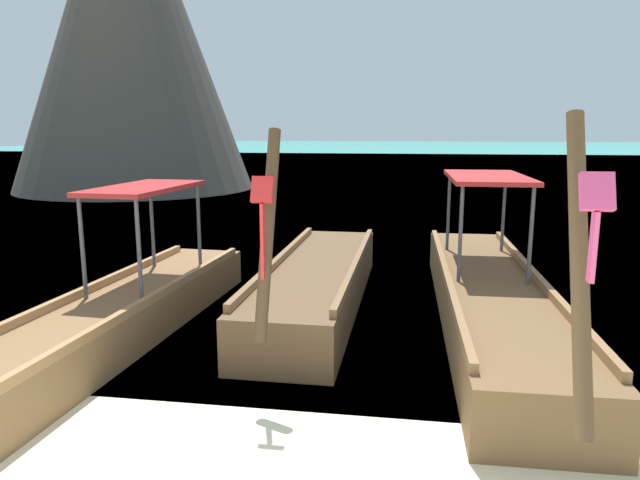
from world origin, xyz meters
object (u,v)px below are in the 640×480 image
at_px(longtail_boat_green_ribbon, 121,312).
at_px(longtail_boat_pink_ribbon, 490,297).
at_px(karst_rock, 122,27).
at_px(longtail_boat_red_ribbon, 318,284).

distance_m(longtail_boat_green_ribbon, longtail_boat_pink_ribbon, 4.76).
relative_size(longtail_boat_pink_ribbon, karst_rock, 0.52).
bearing_deg(karst_rock, longtail_boat_red_ribbon, -55.72).
distance_m(longtail_boat_green_ribbon, longtail_boat_red_ribbon, 2.78).
bearing_deg(karst_rock, longtail_boat_pink_ribbon, -51.03).
height_order(longtail_boat_green_ribbon, karst_rock, karst_rock).
xyz_separation_m(longtail_boat_red_ribbon, karst_rock, (-10.90, 15.99, 6.45)).
bearing_deg(longtail_boat_red_ribbon, karst_rock, 124.28).
height_order(longtail_boat_pink_ribbon, karst_rock, karst_rock).
height_order(longtail_boat_green_ribbon, longtail_boat_pink_ribbon, longtail_boat_green_ribbon).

